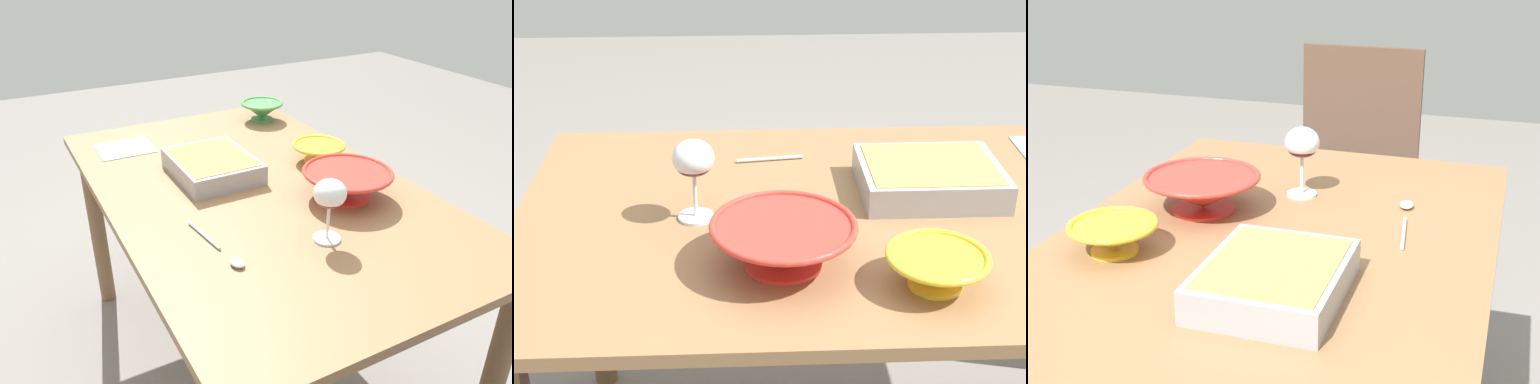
# 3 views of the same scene
# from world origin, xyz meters

# --- Properties ---
(dining_table) EXTENTS (1.41, 0.87, 0.73)m
(dining_table) POSITION_xyz_m (0.00, 0.00, 0.63)
(dining_table) COLOR olive
(dining_table) RESTS_ON ground_plane
(chair) EXTENTS (0.42, 0.42, 0.94)m
(chair) POSITION_xyz_m (-1.07, -0.06, 0.52)
(chair) COLOR #334772
(chair) RESTS_ON ground_plane
(wine_glass) EXTENTS (0.08, 0.08, 0.16)m
(wine_glass) POSITION_xyz_m (-0.34, -0.02, 0.85)
(wine_glass) COLOR white
(wine_glass) RESTS_ON dining_table
(casserole_dish) EXTENTS (0.29, 0.23, 0.06)m
(casserole_dish) POSITION_xyz_m (0.14, 0.08, 0.76)
(casserole_dish) COLOR #99999E
(casserole_dish) RESTS_ON dining_table
(mixing_bowl) EXTENTS (0.17, 0.17, 0.06)m
(mixing_bowl) POSITION_xyz_m (0.07, -0.27, 0.77)
(mixing_bowl) COLOR yellow
(mixing_bowl) RESTS_ON dining_table
(serving_bowl) EXTENTS (0.26, 0.26, 0.09)m
(serving_bowl) POSITION_xyz_m (-0.18, -0.20, 0.78)
(serving_bowl) COLOR red
(serving_bowl) RESTS_ON dining_table
(serving_spoon) EXTENTS (0.25, 0.05, 0.01)m
(serving_spoon) POSITION_xyz_m (-0.29, 0.23, 0.74)
(serving_spoon) COLOR silver
(serving_spoon) RESTS_ON dining_table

